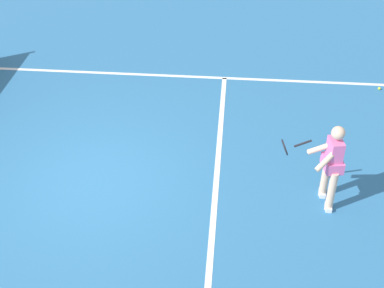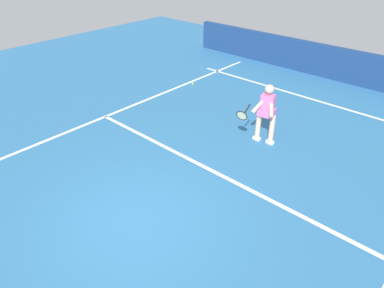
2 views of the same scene
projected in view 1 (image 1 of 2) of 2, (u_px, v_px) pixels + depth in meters
ground_plane at (92, 180)px, 9.68m from camera, size 25.81×25.81×0.00m
service_line_marking at (216, 187)px, 9.52m from camera, size 7.93×0.10×0.01m
sideline_right_marking at (131, 74)px, 12.87m from camera, size 0.10×17.86×0.01m
tennis_player at (330, 163)px, 8.73m from camera, size 0.70×1.03×1.55m
tennis_ball_near at (379, 88)px, 12.26m from camera, size 0.07×0.07×0.07m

